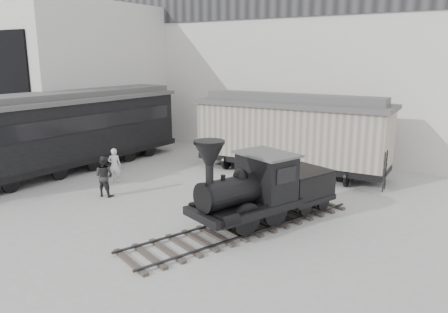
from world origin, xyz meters
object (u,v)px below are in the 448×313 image
Objects in this scene: locomotive at (259,192)px; visitor_b at (104,176)px; boxcar at (291,132)px; visitor_a at (114,165)px; passenger_coach at (70,130)px.

visitor_b is at bearing -154.28° from locomotive.
boxcar is 6.02× the size of visitor_a.
boxcar is (-1.96, 7.13, 0.93)m from locomotive.
passenger_coach is 3.88m from visitor_a.
locomotive is 7.16m from visitor_b.
boxcar reaches higher than passenger_coach.
locomotive is at bearing -4.72° from passenger_coach.
passenger_coach is at bearing -37.60° from visitor_b.
passenger_coach is at bearing -166.98° from locomotive.
boxcar reaches higher than visitor_a.
boxcar reaches higher than visitor_b.
visitor_a is 2.06m from visitor_b.
visitor_a is at bearing -5.13° from passenger_coach.
boxcar is 9.46m from visitor_b.
passenger_coach is (-9.95, -5.65, -0.01)m from boxcar.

